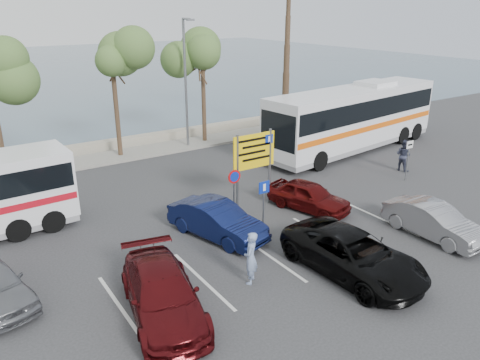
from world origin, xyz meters
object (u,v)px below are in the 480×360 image
direction_sign (254,157)px  pedestrian_near (251,258)px  coach_bus_right (353,120)px  car_silver_b (434,221)px  car_maroon (163,294)px  car_red (309,196)px  pedestrian_far (403,155)px  car_blue (217,220)px  street_lamp_right (186,77)px  suv_black (353,254)px

direction_sign → pedestrian_near: (-3.79, -5.20, -1.50)m
coach_bus_right → car_silver_b: size_ratio=3.32×
coach_bus_right → direction_sign: bearing=-159.4°
car_maroon → pedestrian_near: (3.22, -0.01, 0.21)m
direction_sign → car_red: size_ratio=0.92×
coach_bus_right → pedestrian_far: (-0.59, -4.50, -1.07)m
car_blue → car_silver_b: bearing=-49.5°
street_lamp_right → car_maroon: (-9.00, -15.51, -3.88)m
car_silver_b → pedestrian_near: size_ratio=2.26×
street_lamp_right → direction_sign: street_lamp_right is taller
street_lamp_right → pedestrian_near: bearing=-110.4°
suv_black → car_maroon: bearing=164.2°
street_lamp_right → car_maroon: bearing=-120.1°
suv_black → car_red: bearing=61.6°
street_lamp_right → car_blue: street_lamp_right is taller
direction_sign → car_maroon: (-7.00, -5.18, -1.71)m
car_red → pedestrian_far: bearing=-7.7°
pedestrian_far → street_lamp_right: bearing=29.3°
street_lamp_right → pedestrian_near: street_lamp_right is taller
coach_bus_right → pedestrian_near: coach_bus_right is taller
street_lamp_right → car_silver_b: bearing=-82.2°
pedestrian_far → coach_bus_right: bearing=-14.6°
direction_sign → car_maroon: bearing=-143.5°
direction_sign → car_silver_b: direction_sign is taller
street_lamp_right → car_silver_b: 17.44m
car_maroon → direction_sign: bearing=48.5°
coach_bus_right → pedestrian_far: coach_bus_right is taller
street_lamp_right → car_blue: size_ratio=1.82×
direction_sign → suv_black: bearing=-94.3°
car_red → pedestrian_far: pedestrian_far is taller
suv_black → car_silver_b: 4.80m
pedestrian_far → car_maroon: bearing=98.2°
street_lamp_right → car_blue: bearing=-112.6°
car_blue → pedestrian_near: (-0.78, -3.50, 0.20)m
car_blue → car_silver_b: size_ratio=1.05×
pedestrian_far → direction_sign: bearing=79.9°
direction_sign → pedestrian_near: 6.60m
direction_sign → car_maroon: direction_sign is taller
car_blue → suv_black: suv_black is taller
car_red → pedestrian_far: size_ratio=2.18×
direction_sign → pedestrian_near: bearing=-126.1°
coach_bus_right → car_silver_b: coach_bus_right is taller
suv_black → street_lamp_right: bearing=78.9°
pedestrian_near → pedestrian_far: bearing=153.9°
car_blue → car_silver_b: 8.75m
direction_sign → coach_bus_right: 11.32m
car_blue → car_maroon: 5.31m
car_silver_b → suv_black: bearing=-178.0°
coach_bus_right → car_red: coach_bus_right is taller
car_blue → coach_bus_right: bearing=6.6°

